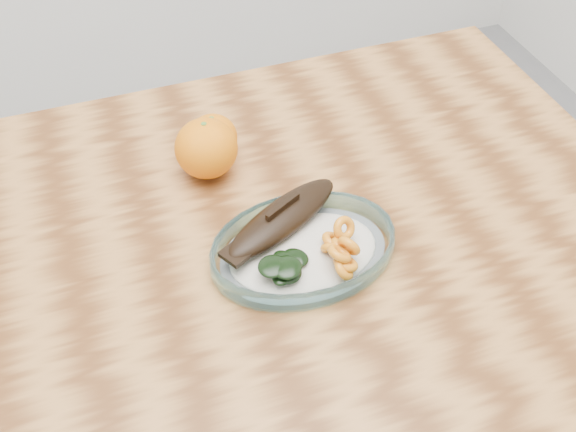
# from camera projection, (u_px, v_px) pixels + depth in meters

# --- Properties ---
(dining_table) EXTENTS (1.20, 0.80, 0.75)m
(dining_table) POSITION_uv_depth(u_px,v_px,m) (238.00, 293.00, 1.03)
(dining_table) COLOR #5C3315
(dining_table) RESTS_ON ground
(plated_meal) EXTENTS (0.46, 0.46, 0.08)m
(plated_meal) POSITION_uv_depth(u_px,v_px,m) (303.00, 247.00, 0.94)
(plated_meal) COLOR white
(plated_meal) RESTS_ON dining_table
(orange_left) EXTENTS (0.09, 0.09, 0.09)m
(orange_left) POSITION_uv_depth(u_px,v_px,m) (206.00, 148.00, 1.04)
(orange_left) COLOR #E25C04
(orange_left) RESTS_ON dining_table
(orange_right) EXTENTS (0.07, 0.07, 0.07)m
(orange_right) POSITION_uv_depth(u_px,v_px,m) (213.00, 137.00, 1.07)
(orange_right) COLOR #E25C04
(orange_right) RESTS_ON dining_table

